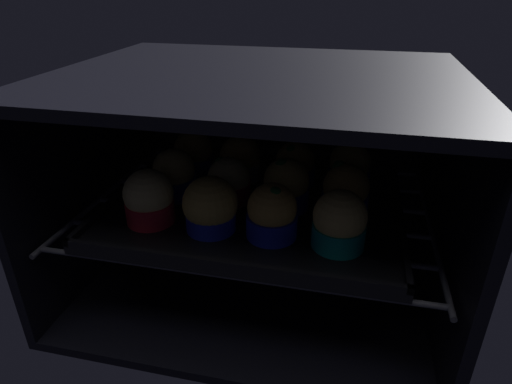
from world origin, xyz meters
TOP-DOWN VIEW (x-y plane):
  - oven_cavity at (0.00, 26.25)cm, footprint 59.00×47.00cm
  - oven_rack at (0.00, 22.00)cm, footprint 54.80×42.00cm
  - baking_tray at (0.00, 20.20)cm, footprint 45.16×36.01cm
  - muffin_row0_col0 at (-13.92, 11.30)cm, footprint 7.27×7.27cm
  - muffin_row0_col1 at (-4.52, 11.09)cm, footprint 7.86×7.86cm
  - muffin_row0_col2 at (4.29, 11.26)cm, footprint 7.16×7.16cm
  - muffin_row0_col3 at (13.42, 10.77)cm, footprint 7.17×7.17cm
  - muffin_row1_col0 at (-13.63, 20.02)cm, footprint 7.16×7.16cm
  - muffin_row1_col1 at (-4.50, 20.31)cm, footprint 7.16×7.16cm
  - muffin_row1_col2 at (4.80, 19.89)cm, footprint 7.16×7.16cm
  - muffin_row1_col3 at (13.83, 20.18)cm, footprint 7.16×7.16cm
  - muffin_row2_col0 at (-13.74, 29.47)cm, footprint 7.16×7.16cm
  - muffin_row2_col1 at (-4.84, 29.02)cm, footprint 7.34×7.34cm
  - muffin_row2_col2 at (4.90, 28.99)cm, footprint 7.16×7.16cm
  - muffin_row2_col3 at (14.11, 29.64)cm, footprint 7.16×7.16cm

SIDE VIEW (x-z plane):
  - oven_rack at x=0.00cm, z-range 13.20..14.00cm
  - baking_tray at x=0.00cm, z-range 13.57..15.77cm
  - oven_cavity at x=0.00cm, z-range -1.50..35.50cm
  - muffin_row1_col1 at x=-4.50cm, z-range 14.69..21.92cm
  - muffin_row2_col2 at x=4.90cm, z-range 14.78..22.34cm
  - muffin_row2_col1 at x=-4.84cm, z-range 14.75..22.54cm
  - muffin_row0_col1 at x=-4.52cm, z-range 14.66..22.72cm
  - muffin_row0_col2 at x=4.29cm, z-range 14.83..22.70cm
  - muffin_row1_col3 at x=13.83cm, z-range 14.70..22.84cm
  - muffin_row1_col0 at x=-13.63cm, z-range 14.82..22.79cm
  - muffin_row2_col0 at x=-13.74cm, z-range 14.86..22.88cm
  - muffin_row2_col3 at x=14.11cm, z-range 14.81..22.94cm
  - muffin_row1_col2 at x=4.80cm, z-range 14.76..23.02cm
  - muffin_row0_col3 at x=13.42cm, z-range 14.84..22.95cm
  - muffin_row0_col0 at x=-13.92cm, z-range 14.84..22.97cm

